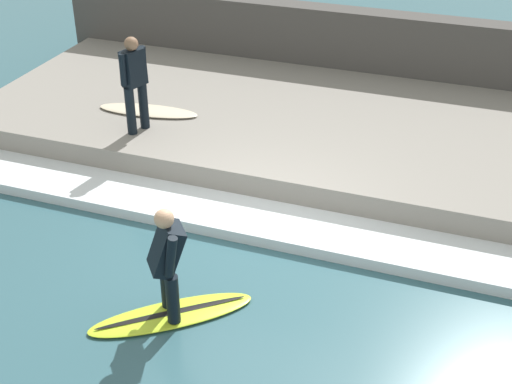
% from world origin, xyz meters
% --- Properties ---
extents(ground_plane, '(28.00, 28.00, 0.00)m').
position_xyz_m(ground_plane, '(0.00, 0.00, 0.00)').
color(ground_plane, '#335B66').
extents(concrete_ledge, '(4.40, 11.25, 0.50)m').
position_xyz_m(concrete_ledge, '(3.31, 0.00, 0.25)').
color(concrete_ledge, gray).
rests_on(concrete_ledge, ground_plane).
extents(back_wall, '(0.50, 11.81, 1.58)m').
position_xyz_m(back_wall, '(5.76, 0.00, 0.79)').
color(back_wall, '#474442').
rests_on(back_wall, ground_plane).
extents(wave_foam_crest, '(0.93, 10.68, 0.16)m').
position_xyz_m(wave_foam_crest, '(0.65, 0.00, 0.08)').
color(wave_foam_crest, silver).
rests_on(wave_foam_crest, ground_plane).
extents(surfboard_riding, '(1.59, 1.80, 0.07)m').
position_xyz_m(surfboard_riding, '(-1.45, 0.36, 0.03)').
color(surfboard_riding, '#BFE02D').
rests_on(surfboard_riding, ground_plane).
extents(surfer_riding, '(0.53, 0.54, 1.38)m').
position_xyz_m(surfer_riding, '(-1.45, 0.36, 0.83)').
color(surfer_riding, black).
rests_on(surfer_riding, surfboard_riding).
extents(surfer_waiting_near, '(0.49, 0.33, 1.51)m').
position_xyz_m(surfer_waiting_near, '(1.88, 2.49, 1.35)').
color(surfer_waiting_near, black).
rests_on(surfer_waiting_near, concrete_ledge).
extents(surfboard_waiting_near, '(0.67, 1.75, 0.06)m').
position_xyz_m(surfboard_waiting_near, '(2.54, 2.67, 0.53)').
color(surfboard_waiting_near, beige).
rests_on(surfboard_waiting_near, concrete_ledge).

